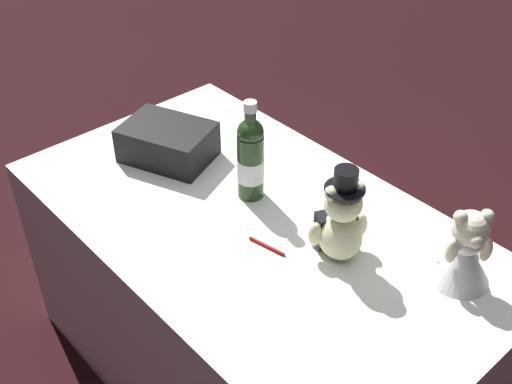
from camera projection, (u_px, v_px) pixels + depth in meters
name	position (u px, v px, depth m)	size (l,w,h in m)	color
ground_plane	(256.00, 375.00, 2.35)	(12.00, 12.00, 0.00)	black
reception_table	(256.00, 305.00, 2.13)	(1.52, 0.86, 0.74)	white
teddy_bear_groom	(340.00, 222.00, 1.72)	(0.17, 0.16, 0.29)	beige
teddy_bear_bride	(463.00, 247.00, 1.66)	(0.22, 0.20, 0.23)	white
champagne_bottle	(251.00, 158.00, 1.91)	(0.08, 0.08, 0.33)	#213B17
signing_pen	(269.00, 247.00, 1.80)	(0.13, 0.03, 0.01)	maroon
gift_case_black	(169.00, 142.00, 2.13)	(0.34, 0.30, 0.12)	black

